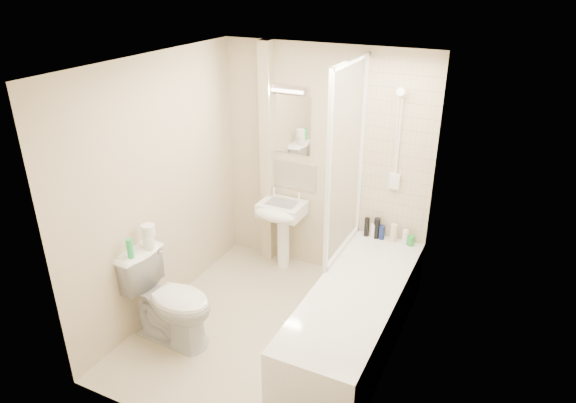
% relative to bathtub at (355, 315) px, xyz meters
% --- Properties ---
extents(floor, '(2.50, 2.50, 0.00)m').
position_rel_bathtub_xyz_m(floor, '(-0.75, -0.20, -0.29)').
color(floor, beige).
rests_on(floor, ground).
extents(wall_back, '(2.20, 0.02, 2.40)m').
position_rel_bathtub_xyz_m(wall_back, '(-0.75, 1.05, 0.91)').
color(wall_back, beige).
rests_on(wall_back, ground).
extents(wall_left, '(0.02, 2.50, 2.40)m').
position_rel_bathtub_xyz_m(wall_left, '(-1.85, -0.20, 0.91)').
color(wall_left, beige).
rests_on(wall_left, ground).
extents(wall_right, '(0.02, 2.50, 2.40)m').
position_rel_bathtub_xyz_m(wall_right, '(0.35, -0.20, 0.91)').
color(wall_right, beige).
rests_on(wall_right, ground).
extents(ceiling, '(2.20, 2.50, 0.02)m').
position_rel_bathtub_xyz_m(ceiling, '(-0.75, -0.20, 2.11)').
color(ceiling, white).
rests_on(ceiling, wall_back).
extents(tile_back, '(0.70, 0.01, 1.75)m').
position_rel_bathtub_xyz_m(tile_back, '(0.00, 1.04, 1.14)').
color(tile_back, beige).
rests_on(tile_back, wall_back).
extents(tile_right, '(0.01, 2.10, 1.75)m').
position_rel_bathtub_xyz_m(tile_right, '(0.34, 0.00, 1.14)').
color(tile_right, beige).
rests_on(tile_right, wall_right).
extents(pipe_boxing, '(0.12, 0.12, 2.40)m').
position_rel_bathtub_xyz_m(pipe_boxing, '(-1.37, 0.99, 0.91)').
color(pipe_boxing, beige).
rests_on(pipe_boxing, ground).
extents(splashback, '(0.60, 0.02, 0.30)m').
position_rel_bathtub_xyz_m(splashback, '(-1.13, 1.04, 0.74)').
color(splashback, beige).
rests_on(splashback, wall_back).
extents(mirror, '(0.46, 0.01, 0.60)m').
position_rel_bathtub_xyz_m(mirror, '(-1.13, 1.04, 1.29)').
color(mirror, white).
rests_on(mirror, wall_back).
extents(strip_light, '(0.42, 0.07, 0.07)m').
position_rel_bathtub_xyz_m(strip_light, '(-1.13, 1.02, 1.66)').
color(strip_light, silver).
rests_on(strip_light, wall_back).
extents(bathtub, '(0.70, 2.10, 0.55)m').
position_rel_bathtub_xyz_m(bathtub, '(0.00, 0.00, 0.00)').
color(bathtub, white).
rests_on(bathtub, ground).
extents(shower_screen, '(0.04, 0.92, 1.80)m').
position_rel_bathtub_xyz_m(shower_screen, '(-0.35, 0.60, 1.16)').
color(shower_screen, white).
rests_on(shower_screen, bathtub).
extents(shower_fixture, '(0.10, 0.16, 0.99)m').
position_rel_bathtub_xyz_m(shower_fixture, '(-0.00, 0.99, 1.26)').
color(shower_fixture, white).
rests_on(shower_fixture, wall_back).
extents(pedestal_sink, '(0.46, 0.45, 0.89)m').
position_rel_bathtub_xyz_m(pedestal_sink, '(-1.13, 0.81, 0.34)').
color(pedestal_sink, white).
rests_on(pedestal_sink, ground).
extents(bottle_black_a, '(0.05, 0.05, 0.20)m').
position_rel_bathtub_xyz_m(bottle_black_a, '(-0.23, 0.96, 0.36)').
color(bottle_black_a, black).
rests_on(bottle_black_a, bathtub).
extents(bottle_white_a, '(0.06, 0.06, 0.15)m').
position_rel_bathtub_xyz_m(bottle_white_a, '(-0.16, 0.96, 0.33)').
color(bottle_white_a, white).
rests_on(bottle_white_a, bathtub).
extents(bottle_black_b, '(0.06, 0.06, 0.22)m').
position_rel_bathtub_xyz_m(bottle_black_b, '(-0.12, 0.96, 0.37)').
color(bottle_black_b, black).
rests_on(bottle_black_b, bathtub).
extents(bottle_blue, '(0.06, 0.06, 0.15)m').
position_rel_bathtub_xyz_m(bottle_blue, '(-0.07, 0.96, 0.33)').
color(bottle_blue, navy).
rests_on(bottle_blue, bathtub).
extents(bottle_cream, '(0.06, 0.06, 0.19)m').
position_rel_bathtub_xyz_m(bottle_cream, '(0.05, 0.96, 0.35)').
color(bottle_cream, beige).
rests_on(bottle_cream, bathtub).
extents(bottle_white_b, '(0.05, 0.05, 0.15)m').
position_rel_bathtub_xyz_m(bottle_white_b, '(0.17, 0.96, 0.34)').
color(bottle_white_b, white).
rests_on(bottle_white_b, bathtub).
extents(bottle_green, '(0.07, 0.07, 0.10)m').
position_rel_bathtub_xyz_m(bottle_green, '(0.23, 0.96, 0.31)').
color(bottle_green, green).
rests_on(bottle_green, bathtub).
extents(toilet, '(0.54, 0.85, 0.82)m').
position_rel_bathtub_xyz_m(toilet, '(-1.47, -0.65, 0.12)').
color(toilet, white).
rests_on(toilet, ground).
extents(toilet_roll_lower, '(0.10, 0.10, 0.11)m').
position_rel_bathtub_xyz_m(toilet_roll_lower, '(-1.71, -0.56, 0.59)').
color(toilet_roll_lower, white).
rests_on(toilet_roll_lower, toilet).
extents(toilet_roll_upper, '(0.12, 0.12, 0.10)m').
position_rel_bathtub_xyz_m(toilet_roll_upper, '(-1.72, -0.54, 0.69)').
color(toilet_roll_upper, white).
rests_on(toilet_roll_upper, toilet_roll_lower).
extents(green_bottle, '(0.05, 0.05, 0.17)m').
position_rel_bathtub_xyz_m(green_bottle, '(-1.74, -0.76, 0.62)').
color(green_bottle, '#29C55D').
rests_on(green_bottle, toilet).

